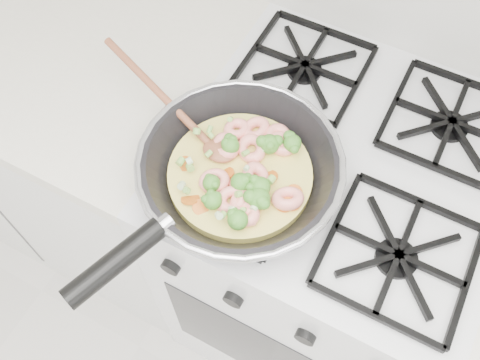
% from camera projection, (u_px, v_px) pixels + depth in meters
% --- Properties ---
extents(stove, '(0.60, 0.60, 0.92)m').
position_uv_depth(stove, '(315.00, 249.00, 1.34)').
color(stove, white).
rests_on(stove, ground).
extents(counter_left, '(1.00, 0.60, 0.90)m').
position_uv_depth(counter_left, '(65.00, 132.00, 1.54)').
color(counter_left, white).
rests_on(counter_left, ground).
extents(skillet, '(0.50, 0.50, 0.11)m').
position_uv_depth(skillet, '(239.00, 172.00, 0.87)').
color(skillet, black).
rests_on(skillet, stove).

